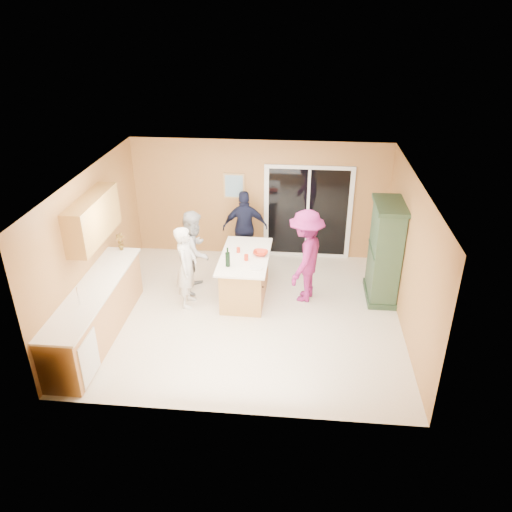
# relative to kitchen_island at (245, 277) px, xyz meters

# --- Properties ---
(floor) EXTENTS (5.50, 5.50, 0.00)m
(floor) POSITION_rel_kitchen_island_xyz_m (0.11, -0.63, -0.41)
(floor) COLOR #EEE3CE
(floor) RESTS_ON ground
(ceiling) EXTENTS (5.50, 5.00, 0.10)m
(ceiling) POSITION_rel_kitchen_island_xyz_m (0.11, -0.63, 2.19)
(ceiling) COLOR silver
(ceiling) RESTS_ON wall_back
(wall_back) EXTENTS (5.50, 0.10, 2.60)m
(wall_back) POSITION_rel_kitchen_island_xyz_m (0.11, 1.87, 0.89)
(wall_back) COLOR tan
(wall_back) RESTS_ON ground
(wall_front) EXTENTS (5.50, 0.10, 2.60)m
(wall_front) POSITION_rel_kitchen_island_xyz_m (0.11, -3.13, 0.89)
(wall_front) COLOR tan
(wall_front) RESTS_ON ground
(wall_left) EXTENTS (0.10, 5.00, 2.60)m
(wall_left) POSITION_rel_kitchen_island_xyz_m (-2.64, -0.63, 0.89)
(wall_left) COLOR tan
(wall_left) RESTS_ON ground
(wall_right) EXTENTS (0.10, 5.00, 2.60)m
(wall_right) POSITION_rel_kitchen_island_xyz_m (2.86, -0.63, 0.89)
(wall_right) COLOR tan
(wall_right) RESTS_ON ground
(left_cabinet_run) EXTENTS (0.65, 3.05, 1.24)m
(left_cabinet_run) POSITION_rel_kitchen_island_xyz_m (-2.34, -1.68, 0.05)
(left_cabinet_run) COLOR #B77C47
(left_cabinet_run) RESTS_ON floor
(upper_cabinets) EXTENTS (0.35, 1.60, 0.75)m
(upper_cabinets) POSITION_rel_kitchen_island_xyz_m (-2.46, -0.83, 1.46)
(upper_cabinets) COLOR #B77C47
(upper_cabinets) RESTS_ON wall_left
(sliding_door) EXTENTS (1.90, 0.07, 2.10)m
(sliding_door) POSITION_rel_kitchen_island_xyz_m (1.16, 1.83, 0.64)
(sliding_door) COLOR silver
(sliding_door) RESTS_ON floor
(framed_picture) EXTENTS (0.46, 0.04, 0.56)m
(framed_picture) POSITION_rel_kitchen_island_xyz_m (-0.44, 1.84, 1.19)
(framed_picture) COLOR tan
(framed_picture) RESTS_ON wall_back
(kitchen_island) EXTENTS (0.93, 1.68, 0.88)m
(kitchen_island) POSITION_rel_kitchen_island_xyz_m (0.00, 0.00, 0.00)
(kitchen_island) COLOR #B77C47
(kitchen_island) RESTS_ON floor
(green_hutch) EXTENTS (0.56, 1.05, 1.93)m
(green_hutch) POSITION_rel_kitchen_island_xyz_m (2.60, 0.22, 0.53)
(green_hutch) COLOR #243A26
(green_hutch) RESTS_ON floor
(woman_white) EXTENTS (0.39, 0.58, 1.59)m
(woman_white) POSITION_rel_kitchen_island_xyz_m (-1.03, -0.40, 0.38)
(woman_white) COLOR silver
(woman_white) RESTS_ON floor
(woman_grey) EXTENTS (0.70, 0.86, 1.64)m
(woman_grey) POSITION_rel_kitchen_island_xyz_m (-1.00, 0.22, 0.41)
(woman_grey) COLOR #AEAEB1
(woman_grey) RESTS_ON floor
(woman_navy) EXTENTS (1.00, 0.52, 1.64)m
(woman_navy) POSITION_rel_kitchen_island_xyz_m (-0.16, 1.42, 0.41)
(woman_navy) COLOR #161631
(woman_navy) RESTS_ON floor
(woman_magenta) EXTENTS (0.98, 1.31, 1.80)m
(woman_magenta) POSITION_rel_kitchen_island_xyz_m (1.13, 0.03, 0.49)
(woman_magenta) COLOR #841C60
(woman_magenta) RESTS_ON floor
(serving_bowl) EXTENTS (0.29, 0.29, 0.07)m
(serving_bowl) POSITION_rel_kitchen_island_xyz_m (0.29, 0.06, 0.50)
(serving_bowl) COLOR red
(serving_bowl) RESTS_ON kitchen_island
(tulip_vase) EXTENTS (0.20, 0.15, 0.34)m
(tulip_vase) POSITION_rel_kitchen_island_xyz_m (-2.34, -0.11, 0.70)
(tulip_vase) COLOR #A01F10
(tulip_vase) RESTS_ON left_cabinet_run
(tumbler_near) EXTENTS (0.09, 0.09, 0.11)m
(tumbler_near) POSITION_rel_kitchen_island_xyz_m (0.05, -0.18, 0.52)
(tumbler_near) COLOR red
(tumbler_near) RESTS_ON kitchen_island
(tumbler_far) EXTENTS (0.09, 0.09, 0.10)m
(tumbler_far) POSITION_rel_kitchen_island_xyz_m (-0.14, 0.12, 0.52)
(tumbler_far) COLOR red
(tumbler_far) RESTS_ON kitchen_island
(wine_bottle) EXTENTS (0.08, 0.08, 0.37)m
(wine_bottle) POSITION_rel_kitchen_island_xyz_m (-0.26, -0.44, 0.61)
(wine_bottle) COLOR black
(wine_bottle) RESTS_ON kitchen_island
(white_plate) EXTENTS (0.32, 0.32, 0.02)m
(white_plate) POSITION_rel_kitchen_island_xyz_m (0.25, -0.47, 0.47)
(white_plate) COLOR silver
(white_plate) RESTS_ON kitchen_island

